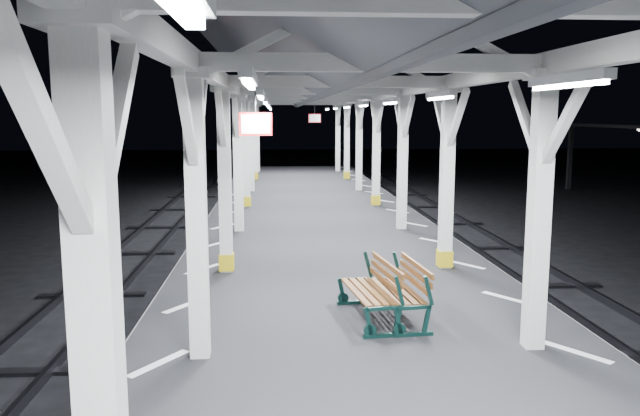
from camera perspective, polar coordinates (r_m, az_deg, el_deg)
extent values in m
plane|color=black|center=(9.89, 2.70, -14.12)|extent=(120.00, 120.00, 0.00)
cube|color=black|center=(9.71, 2.72, -11.39)|extent=(6.00, 50.00, 1.00)
cube|color=silver|center=(9.58, -12.14, -8.67)|extent=(1.00, 48.00, 0.01)
cube|color=silver|center=(10.13, 16.77, -7.91)|extent=(1.00, 48.00, 0.01)
cube|color=#2D2D33|center=(10.36, -23.30, -13.28)|extent=(0.08, 60.00, 0.16)
cube|color=black|center=(10.57, -26.18, -13.32)|extent=(2.20, 0.22, 0.06)
cube|color=#2D2D33|center=(11.26, 26.33, -11.72)|extent=(0.08, 60.00, 0.16)
cube|color=silver|center=(3.41, -19.63, -12.69)|extent=(0.22, 0.22, 3.20)
cube|color=silver|center=(3.22, -21.16, 16.06)|extent=(0.40, 0.40, 0.12)
cube|color=silver|center=(3.72, -18.26, 7.24)|extent=(0.10, 0.99, 0.99)
cube|color=silver|center=(2.67, -24.02, 6.59)|extent=(0.10, 0.99, 0.99)
cube|color=silver|center=(7.22, -11.20, -1.25)|extent=(0.22, 0.22, 3.20)
cube|color=silver|center=(7.13, -11.59, 12.00)|extent=(0.40, 0.40, 0.12)
cube|color=silver|center=(7.67, -10.94, 7.95)|extent=(0.10, 0.99, 0.99)
cube|color=silver|center=(6.57, -12.08, 7.85)|extent=(0.10, 0.99, 0.99)
cube|color=silver|center=(11.16, -8.69, 2.23)|extent=(0.22, 0.22, 3.20)
cube|color=silver|center=(11.11, -8.89, 10.77)|extent=(0.40, 0.40, 0.12)
cube|color=gold|center=(11.41, -8.53, -4.88)|extent=(0.26, 0.26, 0.30)
cube|color=silver|center=(11.65, -8.60, 8.16)|extent=(0.10, 0.99, 0.99)
cube|color=silver|center=(10.55, -9.07, 8.12)|extent=(0.10, 0.99, 0.99)
cube|color=silver|center=(15.14, -7.49, 3.89)|extent=(0.22, 0.22, 3.20)
cube|color=silver|center=(15.10, -7.61, 10.18)|extent=(0.40, 0.40, 0.12)
cube|color=silver|center=(15.64, -7.45, 8.25)|extent=(0.10, 0.99, 0.99)
cube|color=silver|center=(14.54, -7.71, 8.23)|extent=(0.10, 0.99, 0.99)
cube|color=silver|center=(19.12, -6.79, 4.85)|extent=(0.22, 0.22, 3.20)
cube|color=silver|center=(19.09, -6.88, 9.83)|extent=(0.40, 0.40, 0.12)
cube|color=gold|center=(19.26, -6.72, 0.64)|extent=(0.26, 0.26, 0.30)
cube|color=silver|center=(19.63, -6.77, 8.31)|extent=(0.10, 0.99, 0.99)
cube|color=silver|center=(18.53, -6.93, 8.29)|extent=(0.10, 0.99, 0.99)
cube|color=silver|center=(23.11, -6.33, 5.49)|extent=(0.22, 0.22, 3.20)
cube|color=silver|center=(23.08, -6.40, 9.60)|extent=(0.40, 0.40, 0.12)
cube|color=silver|center=(23.63, -6.32, 8.34)|extent=(0.10, 0.99, 0.99)
cube|color=silver|center=(22.53, -6.43, 8.33)|extent=(0.10, 0.99, 0.99)
cube|color=silver|center=(27.10, -6.00, 5.93)|extent=(0.22, 0.22, 3.20)
cube|color=silver|center=(27.08, -6.06, 9.44)|extent=(0.40, 0.40, 0.12)
cube|color=gold|center=(27.20, -5.96, 2.94)|extent=(0.26, 0.26, 0.30)
cube|color=silver|center=(27.63, -6.00, 8.37)|extent=(0.10, 0.99, 0.99)
cube|color=silver|center=(26.53, -6.08, 8.36)|extent=(0.10, 0.99, 0.99)
cube|color=silver|center=(31.10, -5.76, 6.26)|extent=(0.22, 0.22, 3.20)
cube|color=silver|center=(31.08, -5.81, 9.32)|extent=(0.40, 0.40, 0.12)
cube|color=silver|center=(31.63, -5.76, 8.39)|extent=(0.10, 0.99, 0.99)
cube|color=silver|center=(30.53, -5.82, 8.38)|extent=(0.10, 0.99, 0.99)
cube|color=silver|center=(7.80, 19.37, -0.85)|extent=(0.22, 0.22, 3.20)
cube|color=silver|center=(7.72, 19.98, 11.39)|extent=(0.40, 0.40, 0.12)
cube|color=silver|center=(8.22, 18.24, 7.71)|extent=(0.10, 0.99, 0.99)
cube|color=silver|center=(7.21, 21.56, 7.49)|extent=(0.10, 0.99, 0.99)
cube|color=silver|center=(11.55, 11.52, 2.36)|extent=(0.22, 0.22, 3.20)
cube|color=silver|center=(11.50, 11.77, 10.62)|extent=(0.40, 0.40, 0.12)
cube|color=gold|center=(11.78, 11.31, -4.52)|extent=(0.26, 0.26, 0.30)
cube|color=silver|center=(12.02, 10.98, 8.11)|extent=(0.10, 0.99, 0.99)
cube|color=silver|center=(10.96, 12.47, 8.04)|extent=(0.10, 0.99, 0.99)
cube|color=silver|center=(15.42, 7.55, 3.97)|extent=(0.22, 0.22, 3.20)
cube|color=silver|center=(15.38, 7.67, 10.14)|extent=(0.40, 0.40, 0.12)
cube|color=silver|center=(15.92, 7.23, 8.26)|extent=(0.10, 0.99, 0.99)
cube|color=silver|center=(14.84, 8.06, 8.23)|extent=(0.10, 0.99, 0.99)
cube|color=silver|center=(19.35, 5.17, 4.92)|extent=(0.22, 0.22, 3.20)
cube|color=silver|center=(19.32, 5.24, 9.84)|extent=(0.40, 0.40, 0.12)
cube|color=gold|center=(19.49, 5.12, 0.75)|extent=(0.26, 0.26, 0.30)
cube|color=silver|center=(19.86, 4.96, 8.34)|extent=(0.10, 0.99, 0.99)
cube|color=silver|center=(18.77, 5.49, 8.32)|extent=(0.10, 0.99, 0.99)
cube|color=silver|center=(23.30, 3.59, 5.55)|extent=(0.22, 0.22, 3.20)
cube|color=silver|center=(23.27, 3.63, 9.63)|extent=(0.40, 0.40, 0.12)
cube|color=silver|center=(23.81, 3.44, 8.38)|extent=(0.10, 0.99, 0.99)
cube|color=silver|center=(22.72, 3.81, 8.37)|extent=(0.10, 0.99, 0.99)
cube|color=silver|center=(27.27, 2.47, 5.99)|extent=(0.22, 0.22, 3.20)
cube|color=silver|center=(27.24, 2.50, 9.48)|extent=(0.40, 0.40, 0.12)
cube|color=gold|center=(27.37, 2.46, 3.01)|extent=(0.26, 0.26, 0.30)
cube|color=silver|center=(27.79, 2.36, 8.41)|extent=(0.10, 0.99, 0.99)
cube|color=silver|center=(26.69, 2.63, 8.40)|extent=(0.10, 0.99, 0.99)
cube|color=silver|center=(31.24, 1.64, 6.31)|extent=(0.22, 0.22, 3.20)
cube|color=silver|center=(31.22, 1.65, 9.36)|extent=(0.40, 0.40, 0.12)
cube|color=silver|center=(31.76, 1.55, 8.43)|extent=(0.10, 0.99, 0.99)
cube|color=silver|center=(30.67, 1.75, 8.42)|extent=(0.10, 0.99, 0.99)
cube|color=silver|center=(9.13, -9.96, 12.01)|extent=(0.18, 48.00, 0.24)
cube|color=silver|center=(9.59, 15.09, 11.67)|extent=(0.18, 48.00, 0.24)
cube|color=silver|center=(7.17, 4.87, 13.09)|extent=(4.20, 0.14, 0.20)
cube|color=silver|center=(11.13, 1.63, 11.48)|extent=(4.20, 0.14, 0.20)
cube|color=silver|center=(15.11, 0.10, 10.70)|extent=(4.20, 0.14, 0.20)
cube|color=silver|center=(19.10, -0.78, 10.25)|extent=(4.20, 0.14, 0.20)
cube|color=silver|center=(23.10, -1.36, 9.95)|extent=(4.20, 0.14, 0.20)
cube|color=silver|center=(27.09, -1.77, 9.74)|extent=(4.20, 0.14, 0.20)
cube|color=silver|center=(31.09, -2.07, 9.58)|extent=(4.20, 0.14, 0.20)
cube|color=silver|center=(9.25, 2.94, 17.81)|extent=(0.16, 48.00, 0.20)
cube|color=#505359|center=(9.13, -5.51, 15.49)|extent=(2.80, 49.00, 1.45)
cube|color=#505359|center=(9.44, 11.06, 15.15)|extent=(2.80, 49.00, 1.45)
cube|color=silver|center=(5.07, -6.50, 11.79)|extent=(0.10, 1.35, 0.08)
cube|color=white|center=(5.07, -6.49, 11.23)|extent=(0.05, 1.25, 0.05)
cube|color=silver|center=(9.07, -5.44, 10.35)|extent=(0.10, 1.35, 0.08)
cube|color=white|center=(9.07, -5.43, 10.03)|extent=(0.05, 1.25, 0.05)
cube|color=silver|center=(13.07, -5.03, 9.78)|extent=(0.10, 1.35, 0.08)
cube|color=white|center=(13.07, -5.03, 9.57)|extent=(0.05, 1.25, 0.05)
cube|color=silver|center=(17.07, -4.81, 9.49)|extent=(0.10, 1.35, 0.08)
cube|color=white|center=(17.07, -4.81, 9.32)|extent=(0.05, 1.25, 0.05)
cube|color=silver|center=(21.07, -4.68, 9.30)|extent=(0.10, 1.35, 0.08)
cube|color=white|center=(21.06, -4.68, 9.16)|extent=(0.05, 1.25, 0.05)
cube|color=silver|center=(25.06, -4.59, 9.17)|extent=(0.10, 1.35, 0.08)
cube|color=white|center=(25.06, -4.59, 9.06)|extent=(0.05, 1.25, 0.05)
cube|color=silver|center=(29.06, -4.52, 9.08)|extent=(0.10, 1.35, 0.08)
cube|color=white|center=(29.06, -4.52, 8.98)|extent=(0.05, 1.25, 0.05)
cube|color=silver|center=(5.61, 21.65, 10.94)|extent=(0.10, 1.35, 0.08)
cube|color=white|center=(5.61, 21.62, 10.43)|extent=(0.05, 1.25, 0.05)
cube|color=silver|center=(9.38, 10.91, 10.17)|extent=(0.10, 1.35, 0.08)
cube|color=white|center=(9.38, 10.91, 9.87)|extent=(0.05, 1.25, 0.05)
cube|color=silver|center=(13.28, 6.42, 9.74)|extent=(0.10, 1.35, 0.08)
cube|color=white|center=(13.28, 6.42, 9.53)|extent=(0.05, 1.25, 0.05)
cube|color=silver|center=(17.23, 3.98, 9.49)|extent=(0.10, 1.35, 0.08)
cube|color=white|center=(17.23, 3.98, 9.32)|extent=(0.05, 1.25, 0.05)
cube|color=silver|center=(21.20, 2.46, 9.32)|extent=(0.10, 1.35, 0.08)
cube|color=white|center=(21.20, 2.46, 9.18)|extent=(0.05, 1.25, 0.05)
cube|color=silver|center=(25.18, 1.42, 9.20)|extent=(0.10, 1.35, 0.08)
cube|color=white|center=(25.18, 1.42, 9.08)|extent=(0.05, 1.25, 0.05)
cube|color=silver|center=(29.16, 0.66, 9.11)|extent=(0.10, 1.35, 0.08)
cube|color=white|center=(29.16, 0.66, 9.01)|extent=(0.05, 1.25, 0.05)
cylinder|color=black|center=(9.59, -5.94, 9.76)|extent=(0.02, 0.02, 0.36)
cube|color=red|center=(9.59, -5.91, 7.64)|extent=(0.50, 0.03, 0.35)
cube|color=white|center=(9.59, -5.91, 7.64)|extent=(0.44, 0.04, 0.29)
cylinder|color=black|center=(25.32, -0.49, 9.01)|extent=(0.02, 0.02, 0.36)
cube|color=red|center=(25.32, -0.49, 8.21)|extent=(0.50, 0.03, 0.35)
cube|color=white|center=(25.32, -0.49, 8.21)|extent=(0.44, 0.05, 0.29)
cube|color=black|center=(34.60, 21.88, 4.35)|extent=(0.20, 0.20, 3.30)
sphere|color=silver|center=(29.26, 27.18, 6.45)|extent=(0.20, 0.20, 0.20)
sphere|color=silver|center=(34.54, 22.02, 6.94)|extent=(0.20, 0.20, 0.20)
cube|color=black|center=(8.12, 5.83, -11.53)|extent=(0.54, 0.12, 0.05)
cube|color=black|center=(8.01, 4.47, -10.44)|extent=(0.14, 0.06, 0.42)
cube|color=black|center=(8.11, 7.08, -10.22)|extent=(0.13, 0.06, 0.42)
cube|color=black|center=(8.00, 7.26, -7.52)|extent=(0.15, 0.06, 0.39)
cube|color=black|center=(9.43, 3.19, -8.62)|extent=(0.54, 0.12, 0.05)
cube|color=black|center=(9.33, 2.02, -7.64)|extent=(0.14, 0.06, 0.42)
cube|color=black|center=(9.43, 4.27, -7.50)|extent=(0.13, 0.06, 0.42)
cube|color=black|center=(9.33, 4.41, -5.15)|extent=(0.15, 0.06, 0.39)
cube|color=brown|center=(8.61, 3.27, -7.67)|extent=(0.26, 1.37, 0.03)
cube|color=brown|center=(8.64, 4.03, -7.62)|extent=(0.26, 1.37, 0.03)
cube|color=brown|center=(8.67, 4.78, -7.57)|extent=(0.26, 1.37, 0.03)
cube|color=brown|center=(8.71, 5.53, -7.52)|extent=(0.26, 1.37, 0.03)
cube|color=brown|center=(8.69, 5.94, -6.69)|extent=(0.22, 1.36, 0.09)
cube|color=brown|center=(8.67, 6.07, -5.94)|extent=(0.22, 1.36, 0.09)
cube|color=brown|center=(8.64, 6.19, -5.18)|extent=(0.22, 1.36, 0.09)
cube|color=black|center=(8.21, 8.48, -11.36)|extent=(0.53, 0.10, 0.05)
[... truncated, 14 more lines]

